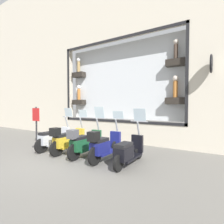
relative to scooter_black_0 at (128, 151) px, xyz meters
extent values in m
plane|color=#66635E|center=(-0.67, 2.08, -0.42)|extent=(120.00, 120.00, 0.00)
cube|color=beige|center=(2.93, 12.72, 4.49)|extent=(0.40, 14.73, 9.82)
cube|color=beige|center=(2.93, 2.08, 0.05)|extent=(0.40, 6.55, 0.95)
cube|color=black|center=(2.72, 2.08, 4.54)|extent=(0.04, 6.55, 0.12)
cube|color=black|center=(2.72, 2.08, 0.59)|extent=(0.04, 6.55, 0.12)
cube|color=black|center=(2.72, -1.13, 2.56)|extent=(0.04, 0.12, 4.07)
cube|color=black|center=(2.72, 5.29, 2.56)|extent=(0.04, 0.12, 4.07)
cube|color=silver|center=(3.28, 2.08, 2.56)|extent=(0.04, 6.31, 3.83)
cube|color=#28231E|center=(3.06, -0.63, 3.12)|extent=(0.36, 0.78, 0.28)
cylinder|color=#47382D|center=(3.06, -0.63, 3.56)|extent=(0.17, 0.17, 0.60)
sphere|color=beige|center=(3.06, -0.63, 3.97)|extent=(0.22, 0.22, 0.22)
cube|color=#28231E|center=(3.06, 4.79, 3.12)|extent=(0.36, 0.78, 0.28)
cylinder|color=#9E7F4C|center=(3.06, 4.79, 3.57)|extent=(0.17, 0.17, 0.61)
sphere|color=white|center=(3.06, 4.79, 3.99)|extent=(0.22, 0.22, 0.22)
cube|color=#28231E|center=(3.06, -0.63, 1.54)|extent=(0.36, 0.78, 0.28)
cylinder|color=#B26B2D|center=(3.06, -0.63, 2.01)|extent=(0.19, 0.19, 0.67)
sphere|color=beige|center=(3.06, -0.63, 2.47)|extent=(0.24, 0.24, 0.24)
cube|color=#28231E|center=(3.06, 4.79, 1.54)|extent=(0.36, 0.78, 0.28)
cylinder|color=#B26B2D|center=(3.06, 4.79, 1.99)|extent=(0.18, 0.18, 0.63)
sphere|color=white|center=(3.06, 4.79, 2.42)|extent=(0.23, 0.23, 0.23)
cylinder|color=black|center=(2.56, -1.96, 2.77)|extent=(0.35, 0.05, 0.05)
torus|color=black|center=(2.38, -1.96, 2.77)|extent=(0.64, 0.07, 0.64)
cylinder|color=white|center=(2.38, -1.96, 2.77)|extent=(0.53, 0.03, 0.53)
cylinder|color=black|center=(0.77, 0.00, -0.19)|extent=(0.46, 0.09, 0.46)
cylinder|color=black|center=(-0.57, 0.00, -0.19)|extent=(0.46, 0.09, 0.46)
cube|color=black|center=(0.10, 0.00, -0.20)|extent=(1.02, 0.38, 0.06)
cube|color=black|center=(-0.28, 0.00, 0.01)|extent=(0.61, 0.35, 0.36)
cube|color=black|center=(-0.28, 0.00, 0.24)|extent=(0.58, 0.31, 0.10)
cube|color=black|center=(0.64, 0.00, 0.11)|extent=(0.12, 0.37, 0.56)
cylinder|color=gray|center=(0.71, 0.00, 0.60)|extent=(0.20, 0.06, 0.45)
cylinder|color=gray|center=(0.78, 0.00, 0.81)|extent=(0.04, 0.61, 0.04)
cube|color=silver|center=(0.82, 0.00, 1.03)|extent=(0.11, 0.42, 0.43)
cylinder|color=black|center=(0.73, 0.83, -0.14)|extent=(0.56, 0.09, 0.56)
cylinder|color=black|center=(-0.53, 0.83, -0.14)|extent=(0.56, 0.09, 0.56)
cube|color=navy|center=(0.10, 0.83, -0.15)|extent=(1.02, 0.38, 0.06)
cube|color=navy|center=(-0.28, 0.83, 0.06)|extent=(0.61, 0.35, 0.36)
cube|color=black|center=(-0.28, 0.83, 0.29)|extent=(0.58, 0.31, 0.10)
cube|color=navy|center=(0.64, 0.83, 0.16)|extent=(0.12, 0.37, 0.56)
cylinder|color=gray|center=(0.71, 0.83, 0.65)|extent=(0.20, 0.06, 0.45)
cylinder|color=gray|center=(0.78, 0.83, 0.86)|extent=(0.04, 0.60, 0.04)
cube|color=silver|center=(0.82, 0.83, 1.00)|extent=(0.07, 0.42, 0.28)
cube|color=black|center=(-0.58, 0.83, 0.45)|extent=(0.28, 0.28, 0.28)
cylinder|color=black|center=(0.73, 1.66, -0.15)|extent=(0.54, 0.09, 0.54)
cylinder|color=black|center=(-0.53, 1.66, -0.15)|extent=(0.54, 0.09, 0.54)
cube|color=#19512D|center=(0.10, 1.66, -0.16)|extent=(1.02, 0.39, 0.06)
cube|color=#19512D|center=(-0.28, 1.66, 0.05)|extent=(0.61, 0.35, 0.36)
cube|color=black|center=(-0.28, 1.66, 0.28)|extent=(0.58, 0.31, 0.10)
cube|color=#19512D|center=(0.64, 1.66, 0.15)|extent=(0.12, 0.37, 0.56)
cylinder|color=gray|center=(0.71, 1.66, 0.64)|extent=(0.20, 0.06, 0.45)
cylinder|color=gray|center=(0.78, 1.66, 0.86)|extent=(0.04, 0.60, 0.04)
cube|color=silver|center=(0.82, 1.66, 1.08)|extent=(0.11, 0.42, 0.43)
cube|color=#4C4C51|center=(-0.59, 1.66, 0.44)|extent=(0.28, 0.28, 0.28)
cylinder|color=black|center=(0.73, 2.49, -0.15)|extent=(0.55, 0.09, 0.55)
cylinder|color=black|center=(-0.53, 2.49, -0.15)|extent=(0.55, 0.09, 0.55)
cube|color=gold|center=(0.10, 2.49, -0.16)|extent=(1.02, 0.39, 0.06)
cube|color=gold|center=(-0.28, 2.49, 0.05)|extent=(0.61, 0.35, 0.36)
cube|color=black|center=(-0.28, 2.49, 0.28)|extent=(0.58, 0.31, 0.10)
cube|color=gold|center=(0.64, 2.49, 0.15)|extent=(0.12, 0.37, 0.56)
cylinder|color=gray|center=(0.71, 2.49, 0.64)|extent=(0.20, 0.06, 0.45)
cylinder|color=gray|center=(0.78, 2.49, 0.86)|extent=(0.04, 0.60, 0.04)
cube|color=silver|center=(0.82, 2.49, 1.01)|extent=(0.08, 0.42, 0.31)
cube|color=black|center=(-0.59, 2.49, 0.44)|extent=(0.28, 0.28, 0.28)
cylinder|color=black|center=(0.73, 3.32, -0.15)|extent=(0.55, 0.09, 0.55)
cylinder|color=black|center=(-0.53, 3.32, -0.15)|extent=(0.55, 0.09, 0.55)
cube|color=#B7BCC6|center=(0.10, 3.32, -0.16)|extent=(1.02, 0.38, 0.06)
cube|color=#B7BCC6|center=(-0.28, 3.32, 0.05)|extent=(0.61, 0.35, 0.36)
cube|color=black|center=(-0.28, 3.32, 0.28)|extent=(0.58, 0.31, 0.10)
cube|color=#B7BCC6|center=(0.64, 3.32, 0.15)|extent=(0.12, 0.37, 0.56)
cylinder|color=gray|center=(0.71, 3.32, 0.64)|extent=(0.20, 0.06, 0.45)
cylinder|color=gray|center=(0.78, 3.32, 0.86)|extent=(0.04, 0.60, 0.04)
cube|color=silver|center=(0.82, 3.32, 1.05)|extent=(0.09, 0.42, 0.37)
cylinder|color=#232326|center=(0.01, 4.40, -0.41)|extent=(0.36, 0.36, 0.02)
cylinder|color=#232326|center=(0.01, 4.40, 0.43)|extent=(0.07, 0.07, 1.70)
cube|color=red|center=(-0.01, 4.40, 0.95)|extent=(0.03, 0.45, 0.55)
camera|label=1|loc=(-4.54, -2.31, 1.33)|focal=28.00mm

